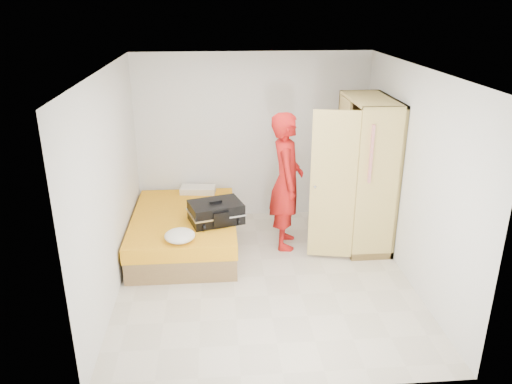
{
  "coord_description": "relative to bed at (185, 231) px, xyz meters",
  "views": [
    {
      "loc": [
        -0.56,
        -5.53,
        3.32
      ],
      "look_at": [
        -0.08,
        0.42,
        1.0
      ],
      "focal_mm": 35.0,
      "sensor_mm": 36.0,
      "label": 1
    }
  ],
  "objects": [
    {
      "name": "pillow",
      "position": [
        0.18,
        0.85,
        0.3
      ],
      "size": [
        0.56,
        0.33,
        0.1
      ],
      "primitive_type": "cube",
      "rotation": [
        0.0,
        0.0,
        -0.12
      ],
      "color": "white",
      "rests_on": "bed"
    },
    {
      "name": "round_cushion",
      "position": [
        -0.0,
        -0.8,
        0.32
      ],
      "size": [
        0.38,
        0.38,
        0.15
      ],
      "primitive_type": "ellipsoid",
      "color": "white",
      "rests_on": "bed"
    },
    {
      "name": "room",
      "position": [
        1.05,
        -0.9,
        1.05
      ],
      "size": [
        4.0,
        4.02,
        2.6
      ],
      "color": "beige",
      "rests_on": "ground"
    },
    {
      "name": "bed",
      "position": [
        0.0,
        0.0,
        0.0
      ],
      "size": [
        1.42,
        2.02,
        0.5
      ],
      "color": "brown",
      "rests_on": "ground"
    },
    {
      "name": "person",
      "position": [
        1.43,
        -0.02,
        0.71
      ],
      "size": [
        0.53,
        0.74,
        1.93
      ],
      "primitive_type": "imported",
      "rotation": [
        0.0,
        0.0,
        1.48
      ],
      "color": "red",
      "rests_on": "ground"
    },
    {
      "name": "suitcase",
      "position": [
        0.45,
        -0.25,
        0.38
      ],
      "size": [
        0.81,
        0.68,
        0.3
      ],
      "rotation": [
        0.0,
        0.0,
        0.29
      ],
      "color": "black",
      "rests_on": "bed"
    },
    {
      "name": "wardrobe",
      "position": [
        2.5,
        -0.04,
        0.75
      ],
      "size": [
        1.16,
        1.2,
        2.1
      ],
      "color": "#DAC26A",
      "rests_on": "ground"
    }
  ]
}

